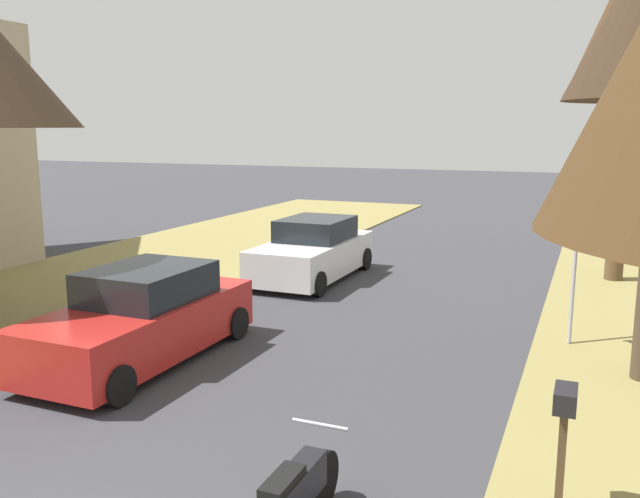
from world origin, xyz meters
TOP-DOWN VIEW (x-y plane):
  - stop_sign_far at (4.21, 9.44)m, footprint 0.82×0.67m
  - street_tree_right_mid_b at (5.05, 15.34)m, footprint 2.87×2.87m
  - parked_sedan_red at (-2.43, 5.89)m, footprint 1.97×4.41m
  - parked_sedan_white at (-2.21, 12.67)m, footprint 1.97×4.41m
  - curbside_mailbox at (4.32, 3.84)m, footprint 0.22×0.44m

SIDE VIEW (x-z plane):
  - parked_sedan_red at x=-2.43m, z-range -0.06..1.51m
  - parked_sedan_white at x=-2.21m, z-range -0.06..1.51m
  - curbside_mailbox at x=4.32m, z-range 0.42..1.69m
  - stop_sign_far at x=4.21m, z-range 0.69..3.62m
  - street_tree_right_mid_b at x=5.05m, z-range 2.28..10.65m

